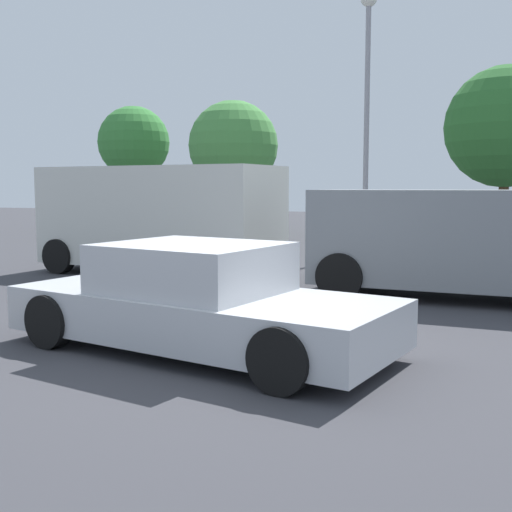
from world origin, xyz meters
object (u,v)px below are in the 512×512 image
(light_post_mid, at_px, (510,132))
(suv_dark, at_px, (458,239))
(sedan_foreground, at_px, (198,302))
(light_post_far, at_px, (367,80))
(pedestrian, at_px, (461,227))
(van_white, at_px, (160,217))

(light_post_mid, bearing_deg, suv_dark, -95.65)
(sedan_foreground, bearing_deg, light_post_far, 102.53)
(light_post_mid, bearing_deg, pedestrian, -97.22)
(suv_dark, bearing_deg, van_white, 173.20)
(light_post_mid, bearing_deg, light_post_far, -118.86)
(suv_dark, bearing_deg, light_post_far, 116.32)
(pedestrian, distance_m, light_post_far, 5.60)
(pedestrian, bearing_deg, suv_dark, -28.19)
(sedan_foreground, relative_size, van_white, 0.89)
(pedestrian, height_order, light_post_mid, light_post_mid)
(sedan_foreground, relative_size, suv_dark, 0.99)
(van_white, distance_m, light_post_far, 7.11)
(light_post_far, bearing_deg, sedan_foreground, -90.87)
(van_white, distance_m, pedestrian, 6.43)
(suv_dark, xyz_separation_m, light_post_mid, (1.31, 13.26, 2.78))
(light_post_mid, xyz_separation_m, light_post_far, (-3.90, -7.08, 0.92))
(van_white, distance_m, suv_dark, 6.32)
(sedan_foreground, bearing_deg, pedestrian, 83.11)
(sedan_foreground, xyz_separation_m, suv_dark, (2.75, 4.59, 0.44))
(suv_dark, xyz_separation_m, pedestrian, (-0.01, 2.83, 0.03))
(suv_dark, relative_size, pedestrian, 2.79)
(sedan_foreground, xyz_separation_m, pedestrian, (2.74, 7.42, 0.48))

